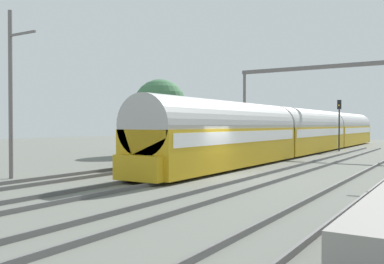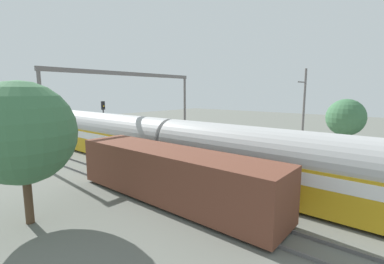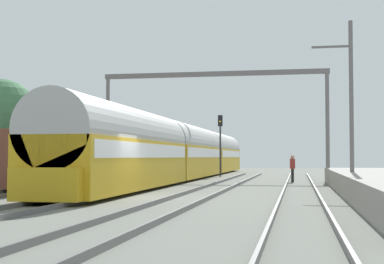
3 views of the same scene
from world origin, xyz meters
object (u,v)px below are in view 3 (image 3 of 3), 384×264
at_px(freight_car, 74,159).
at_px(railway_signal_far, 220,137).
at_px(catenary_gantry, 214,98).
at_px(person_crossing, 292,166).
at_px(passenger_train, 188,152).

distance_m(freight_car, railway_signal_far, 17.19).
bearing_deg(catenary_gantry, person_crossing, -38.27).
distance_m(person_crossing, railway_signal_far, 10.92).
bearing_deg(freight_car, railway_signal_far, 69.50).
height_order(passenger_train, railway_signal_far, railway_signal_far).
xyz_separation_m(freight_car, person_crossing, (11.80, 7.03, -0.44)).
height_order(passenger_train, freight_car, passenger_train).
bearing_deg(railway_signal_far, passenger_train, -116.34).
height_order(person_crossing, catenary_gantry, catenary_gantry).
bearing_deg(freight_car, person_crossing, 30.79).
bearing_deg(person_crossing, railway_signal_far, -161.96).
bearing_deg(passenger_train, freight_car, -108.54).
distance_m(passenger_train, catenary_gantry, 4.48).
bearing_deg(railway_signal_far, person_crossing, -57.10).
bearing_deg(railway_signal_far, freight_car, -110.50).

